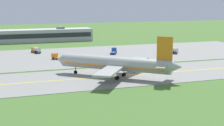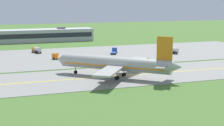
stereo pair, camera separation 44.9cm
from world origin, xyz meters
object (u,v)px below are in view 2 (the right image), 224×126
service_truck_baggage (58,56)px  service_truck_pushback (172,50)px  service_truck_fuel (37,50)px  service_truck_catering (114,51)px  airplane_lead (116,64)px

service_truck_baggage → service_truck_pushback: size_ratio=0.96×
service_truck_fuel → service_truck_catering: bearing=-22.2°
service_truck_baggage → service_truck_fuel: bearing=105.2°
service_truck_fuel → service_truck_catering: service_truck_fuel is taller
service_truck_baggage → service_truck_catering: 26.65m
service_truck_fuel → service_truck_pushback: same height
airplane_lead → service_truck_fuel: (-15.39, 57.74, -2.60)m
service_truck_baggage → airplane_lead: bearing=-75.2°
service_truck_fuel → service_truck_pushback: bearing=-21.0°
service_truck_catering → service_truck_baggage: bearing=-164.0°
airplane_lead → service_truck_catering: airplane_lead is taller
airplane_lead → service_truck_catering: 47.83m
service_truck_fuel → service_truck_baggage: bearing=-74.8°
airplane_lead → service_truck_pushback: (38.75, 36.92, -2.60)m
service_truck_fuel → service_truck_catering: (31.04, -12.64, -0.35)m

